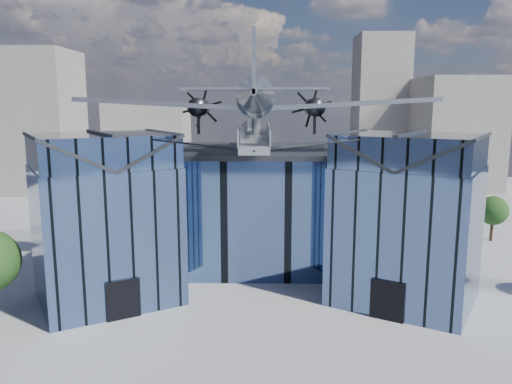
{
  "coord_description": "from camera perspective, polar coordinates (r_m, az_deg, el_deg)",
  "views": [
    {
      "loc": [
        0.44,
        -34.78,
        13.66
      ],
      "look_at": [
        0.0,
        2.0,
        7.2
      ],
      "focal_mm": 35.0,
      "sensor_mm": 36.0,
      "label": 1
    }
  ],
  "objects": [
    {
      "name": "ground_plane",
      "position": [
        37.37,
        -0.04,
        -11.48
      ],
      "size": [
        120.0,
        120.0,
        0.0
      ],
      "primitive_type": "plane",
      "color": "gray"
    },
    {
      "name": "museum",
      "position": [
        41.4,
        0.06,
        -1.35
      ],
      "size": [
        32.88,
        24.5,
        17.6
      ],
      "color": "#486293",
      "rests_on": "ground"
    },
    {
      "name": "bg_towers",
      "position": [
        85.35,
        1.37,
        7.5
      ],
      "size": [
        77.0,
        24.5,
        26.0
      ],
      "color": "gray",
      "rests_on": "ground"
    },
    {
      "name": "tree_side_e",
      "position": [
        55.65,
        25.48,
        -1.93
      ],
      "size": [
        3.25,
        3.25,
        4.62
      ],
      "rotation": [
        0.0,
        0.0,
        -0.11
      ],
      "color": "#322314",
      "rests_on": "ground"
    }
  ]
}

